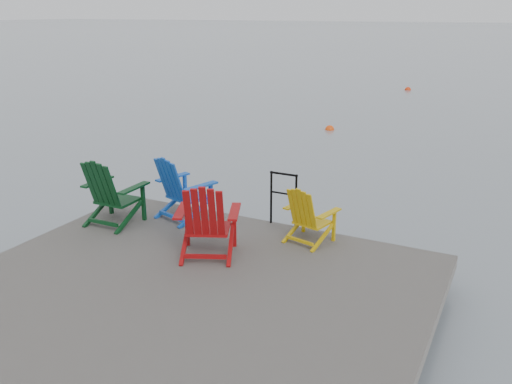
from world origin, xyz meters
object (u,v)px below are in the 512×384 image
at_px(chair_red, 207,219).
at_px(chair_yellow, 308,214).
at_px(buoy_a, 330,130).
at_px(handrail, 283,194).
at_px(chair_green, 111,191).
at_px(chair_blue, 181,187).
at_px(buoy_b, 408,90).

xyz_separation_m(chair_red, chair_yellow, (1.10, 1.12, -0.12)).
height_order(chair_yellow, buoy_a, chair_yellow).
height_order(handrail, buoy_a, handrail).
relative_size(chair_red, chair_yellow, 1.26).
bearing_deg(chair_green, chair_red, -10.68).
distance_m(handrail, chair_blue, 1.74).
height_order(handrail, chair_red, chair_red).
distance_m(chair_blue, chair_yellow, 2.28).
bearing_deg(buoy_a, chair_green, -89.72).
distance_m(chair_yellow, buoy_b, 21.52).
xyz_separation_m(handrail, buoy_b, (-2.28, 20.83, -1.04)).
height_order(handrail, buoy_b, handrail).
bearing_deg(chair_blue, chair_green, -123.10).
xyz_separation_m(chair_green, buoy_b, (0.27, 22.05, -1.07)).
xyz_separation_m(chair_blue, buoy_b, (-0.61, 21.32, -1.05)).
bearing_deg(chair_red, chair_blue, 113.55).
relative_size(chair_yellow, buoy_a, 2.85).
bearing_deg(chair_yellow, chair_blue, -166.26).
distance_m(chair_yellow, buoy_a, 10.75).
relative_size(buoy_a, buoy_b, 0.99).
xyz_separation_m(chair_yellow, buoy_b, (-2.89, 21.30, -0.95)).
bearing_deg(buoy_a, buoy_b, 88.35).
distance_m(handrail, chair_yellow, 0.78).
relative_size(chair_red, buoy_a, 3.59).
distance_m(chair_green, chair_blue, 1.14).
relative_size(chair_blue, chair_yellow, 1.22).
height_order(chair_green, buoy_a, chair_green).
relative_size(handrail, chair_blue, 0.82).
xyz_separation_m(buoy_a, buoy_b, (0.32, 11.08, 0.00)).
xyz_separation_m(chair_green, chair_blue, (0.87, 0.73, -0.02)).
relative_size(chair_blue, chair_red, 0.97).
distance_m(chair_green, buoy_b, 22.08).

